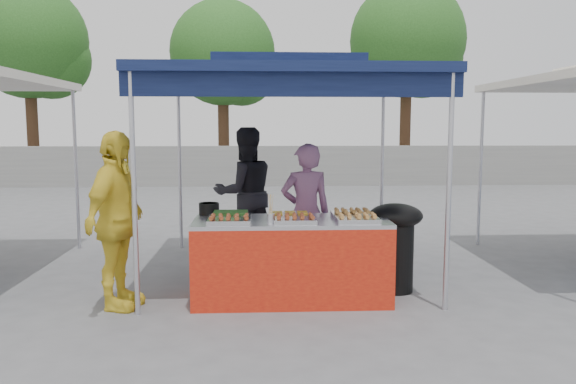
{
  "coord_description": "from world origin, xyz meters",
  "views": [
    {
      "loc": [
        -0.31,
        -5.78,
        1.81
      ],
      "look_at": [
        0.0,
        0.6,
        1.05
      ],
      "focal_mm": 35.0,
      "sensor_mm": 36.0,
      "label": 1
    }
  ],
  "objects_px": {
    "vendor_table": "(291,260)",
    "cooking_pot": "(209,209)",
    "helper_man": "(245,193)",
    "customer_person": "(116,221)",
    "vendor_woman": "(306,213)",
    "wok_burner": "(395,239)"
  },
  "relations": [
    {
      "from": "vendor_table",
      "to": "cooking_pot",
      "type": "xyz_separation_m",
      "value": [
        -0.87,
        0.35,
        0.49
      ]
    },
    {
      "from": "cooking_pot",
      "to": "helper_man",
      "type": "relative_size",
      "value": 0.12
    },
    {
      "from": "cooking_pot",
      "to": "customer_person",
      "type": "xyz_separation_m",
      "value": [
        -0.86,
        -0.53,
        -0.03
      ]
    },
    {
      "from": "vendor_woman",
      "to": "helper_man",
      "type": "xyz_separation_m",
      "value": [
        -0.73,
        1.16,
        0.09
      ]
    },
    {
      "from": "vendor_table",
      "to": "vendor_woman",
      "type": "relative_size",
      "value": 1.25
    },
    {
      "from": "vendor_woman",
      "to": "helper_man",
      "type": "relative_size",
      "value": 0.9
    },
    {
      "from": "customer_person",
      "to": "wok_burner",
      "type": "bearing_deg",
      "value": -68.53
    },
    {
      "from": "wok_burner",
      "to": "customer_person",
      "type": "relative_size",
      "value": 0.55
    },
    {
      "from": "wok_burner",
      "to": "vendor_woman",
      "type": "bearing_deg",
      "value": 171.81
    },
    {
      "from": "customer_person",
      "to": "cooking_pot",
      "type": "bearing_deg",
      "value": -45.41
    },
    {
      "from": "vendor_woman",
      "to": "customer_person",
      "type": "xyz_separation_m",
      "value": [
        -1.94,
        -0.92,
        0.08
      ]
    },
    {
      "from": "vendor_table",
      "to": "cooking_pot",
      "type": "distance_m",
      "value": 1.06
    },
    {
      "from": "vendor_table",
      "to": "cooking_pot",
      "type": "height_order",
      "value": "cooking_pot"
    },
    {
      "from": "cooking_pot",
      "to": "customer_person",
      "type": "height_order",
      "value": "customer_person"
    },
    {
      "from": "cooking_pot",
      "to": "wok_burner",
      "type": "bearing_deg",
      "value": -2.69
    },
    {
      "from": "wok_burner",
      "to": "customer_person",
      "type": "distance_m",
      "value": 2.93
    },
    {
      "from": "wok_burner",
      "to": "helper_man",
      "type": "relative_size",
      "value": 0.55
    },
    {
      "from": "vendor_table",
      "to": "customer_person",
      "type": "distance_m",
      "value": 1.8
    },
    {
      "from": "vendor_woman",
      "to": "wok_burner",
      "type": "bearing_deg",
      "value": 145.57
    },
    {
      "from": "vendor_woman",
      "to": "customer_person",
      "type": "relative_size",
      "value": 0.91
    },
    {
      "from": "vendor_table",
      "to": "cooking_pot",
      "type": "bearing_deg",
      "value": 157.92
    },
    {
      "from": "vendor_woman",
      "to": "customer_person",
      "type": "distance_m",
      "value": 2.15
    }
  ]
}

